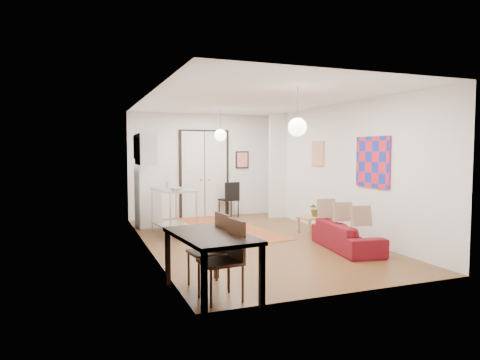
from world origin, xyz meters
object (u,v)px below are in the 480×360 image
object	(u,v)px
dining_chair_far	(218,252)
black_side_chair	(228,196)
coffee_table	(315,218)
dining_table	(211,241)
kitchen_counter	(173,204)
dining_chair_near	(206,244)
sofa	(347,236)
fridge	(148,196)

from	to	relation	value
dining_chair_far	black_side_chair	distance (m)	6.70
coffee_table	dining_table	bearing A→B (deg)	-136.74
kitchen_counter	dining_chair_far	size ratio (longest dim) A/B	1.40
kitchen_counter	dining_chair_near	world-z (taller)	kitchen_counter
kitchen_counter	sofa	bearing A→B (deg)	-51.75
sofa	dining_table	bearing A→B (deg)	124.33
coffee_table	fridge	xyz separation A→B (m)	(-3.50, 2.00, 0.45)
sofa	dining_chair_far	size ratio (longest dim) A/B	1.77
dining_table	black_side_chair	distance (m)	6.64
kitchen_counter	fridge	bearing A→B (deg)	101.57
fridge	dining_chair_far	size ratio (longest dim) A/B	1.51
black_side_chair	fridge	bearing A→B (deg)	10.75
sofa	coffee_table	bearing A→B (deg)	-3.51
dining_table	sofa	bearing A→B (deg)	26.33
dining_chair_far	dining_table	bearing A→B (deg)	-150.62
sofa	fridge	world-z (taller)	fridge
dining_chair_far	dining_chair_near	bearing A→B (deg)	174.14
dining_chair_far	black_side_chair	xyz separation A→B (m)	(2.30, 6.29, -0.00)
coffee_table	dining_table	size ratio (longest dim) A/B	0.58
coffee_table	dining_chair_far	size ratio (longest dim) A/B	0.89
coffee_table	fridge	world-z (taller)	fridge
kitchen_counter	fridge	xyz separation A→B (m)	(-0.39, 1.10, 0.08)
fridge	dining_table	bearing A→B (deg)	-98.00
dining_table	dining_chair_near	size ratio (longest dim) A/B	1.54
coffee_table	dining_chair_near	size ratio (longest dim) A/B	0.89
kitchen_counter	dining_table	xyz separation A→B (m)	(-0.39, -4.19, 0.04)
coffee_table	kitchen_counter	distance (m)	3.26
kitchen_counter	dining_table	bearing A→B (deg)	-103.34
coffee_table	black_side_chair	bearing A→B (deg)	111.27
dining_chair_near	black_side_chair	xyz separation A→B (m)	(2.30, 5.75, -0.00)
sofa	dining_chair_far	distance (m)	3.51
sofa	dining_table	xyz separation A→B (m)	(-3.15, -1.56, 0.46)
dining_chair_near	black_side_chair	size ratio (longest dim) A/B	1.01
dining_table	coffee_table	bearing A→B (deg)	43.26
dining_chair_near	dining_chair_far	bearing A→B (deg)	-5.86
sofa	fridge	bearing A→B (deg)	48.07
dining_table	kitchen_counter	bearing A→B (deg)	84.66
dining_table	black_side_chair	size ratio (longest dim) A/B	1.56
coffee_table	dining_chair_near	world-z (taller)	dining_chair_near
black_side_chair	dining_chair_far	bearing A→B (deg)	59.70
coffee_table	dining_chair_near	bearing A→B (deg)	-140.41
sofa	dining_chair_far	xyz separation A→B (m)	(-3.08, -1.65, 0.32)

